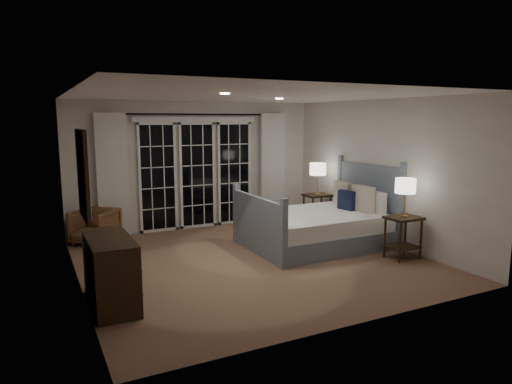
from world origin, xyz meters
name	(u,v)px	position (x,y,z in m)	size (l,w,h in m)	color
floor	(252,260)	(0.00, 0.00, 0.00)	(5.00, 5.00, 0.00)	brown
ceiling	(252,95)	(0.00, 0.00, 2.50)	(5.00, 5.00, 0.00)	white
wall_left	(75,192)	(-2.50, 0.00, 1.25)	(0.02, 5.00, 2.50)	beige
wall_right	(380,172)	(2.50, 0.00, 1.25)	(0.02, 5.00, 2.50)	beige
wall_back	(197,165)	(0.00, 2.50, 1.25)	(5.00, 0.02, 2.50)	beige
wall_front	(360,209)	(0.00, -2.50, 1.25)	(5.00, 0.02, 2.50)	beige
french_doors	(198,173)	(0.00, 2.46, 1.09)	(2.50, 0.04, 2.20)	black
curtain_rod	(197,114)	(0.00, 2.40, 2.25)	(0.03, 0.03, 3.50)	black
curtain_left	(112,175)	(-1.65, 2.38, 1.15)	(0.55, 0.10, 2.25)	silver
curtain_right	(272,167)	(1.65, 2.38, 1.15)	(0.55, 0.10, 2.25)	silver
downlight_a	(279,99)	(0.80, 0.60, 2.49)	(0.12, 0.12, 0.01)	white
downlight_b	(225,94)	(-0.60, -0.40, 2.49)	(0.12, 0.12, 0.01)	white
bed	(319,226)	(1.41, 0.25, 0.34)	(2.32, 1.67, 1.35)	slate
nightstand_left	(403,231)	(2.14, -0.97, 0.44)	(0.51, 0.41, 0.67)	#2F1F0F
nightstand_right	(317,205)	(2.17, 1.43, 0.44)	(0.51, 0.41, 0.66)	#2F1F0F
lamp_left	(405,186)	(2.14, -0.97, 1.14)	(0.31, 0.31, 0.60)	#B88949
lamp_right	(318,169)	(2.17, 1.43, 1.17)	(0.33, 0.33, 0.63)	#B88949
armchair	(95,226)	(-2.03, 2.10, 0.31)	(0.65, 0.67, 0.61)	brown
dresser	(110,271)	(-2.23, -0.78, 0.41)	(0.49, 1.15, 0.81)	#2F1F0F
mirror	(83,175)	(-2.47, -0.78, 1.55)	(0.05, 0.85, 1.00)	#2F1F0F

